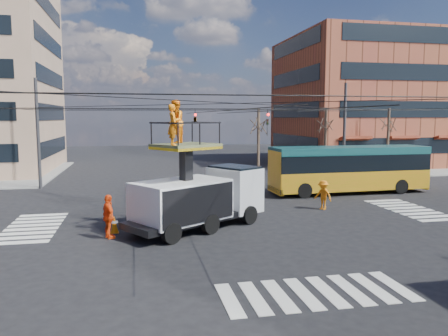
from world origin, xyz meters
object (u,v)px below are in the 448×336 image
utility_truck (199,186)px  traffic_cone (114,224)px  worker_ground (109,217)px  flagger (323,195)px  city_bus (349,168)px

utility_truck → traffic_cone: size_ratio=9.09×
utility_truck → worker_ground: (-4.08, -1.08, -1.03)m
traffic_cone → flagger: flagger is taller
traffic_cone → worker_ground: worker_ground is taller
city_bus → worker_ground: bearing=-153.3°
utility_truck → flagger: 7.99m
traffic_cone → worker_ground: size_ratio=0.41×
city_bus → flagger: 6.33m
utility_truck → city_bus: bearing=-0.4°
traffic_cone → city_bus: bearing=26.1°
worker_ground → flagger: 12.12m
worker_ground → traffic_cone: bearing=-34.0°
city_bus → flagger: city_bus is taller
utility_truck → flagger: (7.46, 2.63, -1.16)m
worker_ground → flagger: bearing=-95.1°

